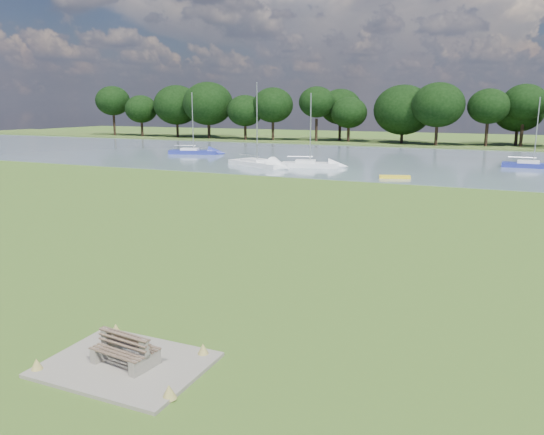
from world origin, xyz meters
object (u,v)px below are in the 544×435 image
at_px(sailboat_0, 193,151).
at_px(sailboat_3, 257,162).
at_px(bench_pair, 125,350).
at_px(sailboat_5, 533,164).
at_px(sailboat_1, 309,163).
at_px(kayak, 395,177).

height_order(sailboat_0, sailboat_3, sailboat_3).
bearing_deg(bench_pair, sailboat_0, 127.03).
bearing_deg(sailboat_5, sailboat_0, -176.50).
distance_m(sailboat_0, sailboat_1, 21.67).
bearing_deg(sailboat_3, sailboat_5, 44.61).
xyz_separation_m(sailboat_1, sailboat_5, (22.33, 9.37, -0.04)).
xyz_separation_m(bench_pair, kayak, (-0.56, 39.18, -0.28)).
bearing_deg(sailboat_1, sailboat_3, 176.58).
xyz_separation_m(bench_pair, sailboat_3, (-16.68, 43.08, 0.04)).
relative_size(bench_pair, sailboat_5, 0.24).
relative_size(kayak, sailboat_1, 0.36).
distance_m(sailboat_0, sailboat_5, 42.39).
xyz_separation_m(bench_pair, sailboat_1, (-10.86, 44.25, 0.07)).
height_order(kayak, sailboat_5, sailboat_5).
distance_m(bench_pair, sailboat_5, 54.84).
bearing_deg(sailboat_1, sailboat_0, 142.87).
height_order(bench_pair, sailboat_3, sailboat_3).
xyz_separation_m(sailboat_1, sailboat_3, (-5.82, -1.17, -0.03)).
xyz_separation_m(sailboat_3, sailboat_5, (28.15, 10.54, -0.01)).
relative_size(kayak, sailboat_5, 0.38).
bearing_deg(kayak, sailboat_1, 137.00).
distance_m(sailboat_0, sailboat_3, 17.05).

